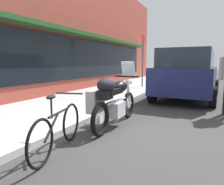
# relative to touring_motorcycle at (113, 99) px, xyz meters

# --- Properties ---
(ground_plane) EXTENTS (80.00, 80.00, 0.00)m
(ground_plane) POSITION_rel_touring_motorcycle_xyz_m (-0.27, -0.45, -0.61)
(ground_plane) COLOR #343434
(storefront_building) EXTENTS (19.68, 0.90, 6.20)m
(storefront_building) POSITION_rel_touring_motorcycle_xyz_m (5.57, 3.90, 2.43)
(storefront_building) COLOR #983D31
(storefront_building) RESTS_ON ground_plane
(sidewalk_curb) EXTENTS (30.00, 3.11, 0.12)m
(sidewalk_curb) POSITION_rel_touring_motorcycle_xyz_m (8.73, 2.19, -0.55)
(sidewalk_curb) COLOR #AFAFAF
(sidewalk_curb) RESTS_ON ground_plane
(touring_motorcycle) EXTENTS (2.16, 0.66, 1.40)m
(touring_motorcycle) POSITION_rel_touring_motorcycle_xyz_m (0.00, 0.00, 0.00)
(touring_motorcycle) COLOR black
(touring_motorcycle) RESTS_ON ground_plane
(parked_bicycle) EXTENTS (1.65, 0.56, 0.92)m
(parked_bicycle) POSITION_rel_touring_motorcycle_xyz_m (-1.52, 0.22, -0.24)
(parked_bicycle) COLOR black
(parked_bicycle) RESTS_ON ground_plane
(parked_minivan) EXTENTS (4.69, 2.25, 1.85)m
(parked_minivan) POSITION_rel_touring_motorcycle_xyz_m (4.61, -1.05, 0.37)
(parked_minivan) COLOR #191E4C
(parked_minivan) RESTS_ON ground_plane
(parking_sign_pole) EXTENTS (0.44, 0.07, 2.68)m
(parking_sign_pole) POSITION_rel_touring_motorcycle_xyz_m (6.84, 1.45, 1.09)
(parking_sign_pole) COLOR #59595B
(parking_sign_pole) RESTS_ON sidewalk_curb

